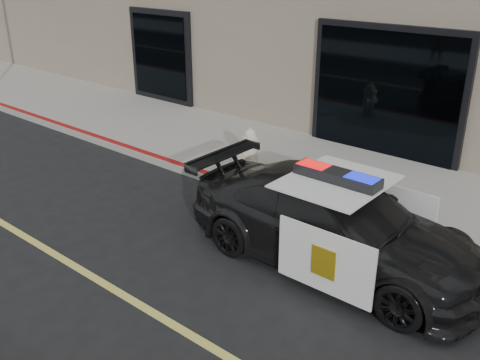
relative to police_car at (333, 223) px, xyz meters
The scene contains 4 objects.
ground 2.60m from the police_car, 100.51° to the right, with size 120.00×120.00×0.00m, color black.
sidewalk_n 2.88m from the police_car, 99.37° to the left, with size 60.00×3.50×0.15m, color gray.
police_car is the anchor object (origin of this frame).
fire_hydrant 3.53m from the police_car, 148.60° to the left, with size 0.39×0.54×0.86m.
Camera 1 is at (3.77, -3.55, 4.19)m, focal length 40.00 mm.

